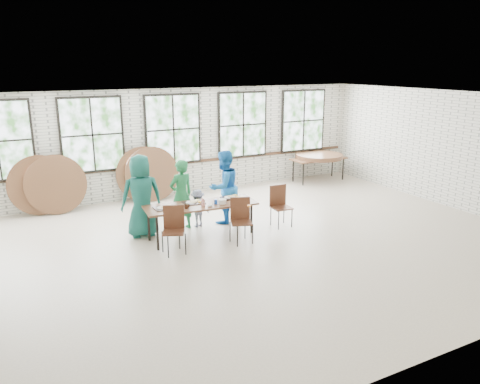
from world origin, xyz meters
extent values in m
plane|color=beige|center=(0.00, 0.00, 0.00)|extent=(12.00, 12.00, 0.00)
plane|color=white|center=(0.00, 0.00, 3.00)|extent=(12.00, 12.00, 0.00)
plane|color=silver|center=(0.00, 4.50, 1.50)|extent=(12.00, 0.00, 12.00)
plane|color=silver|center=(0.00, -4.50, 1.50)|extent=(12.00, 0.00, 12.00)
plane|color=silver|center=(6.00, 0.00, 1.50)|extent=(0.00, 9.00, 9.00)
cube|color=#422819|center=(0.00, 4.47, 0.90)|extent=(11.80, 0.05, 0.08)
cube|color=black|center=(-2.20, 4.44, 1.88)|extent=(1.62, 0.05, 1.97)
cube|color=white|center=(-2.20, 4.41, 1.88)|extent=(1.50, 0.01, 1.85)
cube|color=black|center=(0.00, 4.44, 1.88)|extent=(1.62, 0.05, 1.97)
cube|color=white|center=(0.00, 4.41, 1.88)|extent=(1.50, 0.01, 1.85)
cube|color=black|center=(2.20, 4.44, 1.88)|extent=(1.62, 0.05, 1.97)
cube|color=white|center=(2.20, 4.41, 1.88)|extent=(1.50, 0.01, 1.85)
cube|color=black|center=(4.40, 4.44, 1.88)|extent=(1.62, 0.05, 1.97)
cube|color=white|center=(4.40, 4.41, 1.88)|extent=(1.50, 0.01, 1.85)
cube|color=brown|center=(-0.68, 0.92, 0.72)|extent=(2.46, 1.01, 0.04)
cylinder|color=black|center=(-1.76, 0.62, 0.35)|extent=(0.05, 0.05, 0.70)
cylinder|color=black|center=(-1.76, 1.22, 0.35)|extent=(0.05, 0.05, 0.70)
cylinder|color=black|center=(0.40, 0.62, 0.35)|extent=(0.05, 0.05, 0.70)
cylinder|color=black|center=(0.40, 1.22, 0.35)|extent=(0.05, 0.05, 0.70)
cube|color=#4F2B1A|center=(-1.53, 0.30, 0.45)|extent=(0.55, 0.54, 0.03)
cube|color=#4F2B1A|center=(-1.45, 0.48, 0.70)|extent=(0.39, 0.20, 0.50)
cylinder|color=black|center=(-1.71, 0.13, 0.22)|extent=(0.02, 0.02, 0.44)
cylinder|color=black|center=(-1.71, 0.47, 0.22)|extent=(0.02, 0.02, 0.44)
cylinder|color=black|center=(-1.35, 0.13, 0.22)|extent=(0.02, 0.02, 0.44)
cylinder|color=black|center=(-1.35, 0.47, 0.22)|extent=(0.02, 0.02, 0.44)
cube|color=#4F2B1A|center=(-0.08, 0.19, 0.45)|extent=(0.53, 0.52, 0.03)
cube|color=#4F2B1A|center=(-0.01, 0.37, 0.70)|extent=(0.40, 0.17, 0.50)
cylinder|color=black|center=(-0.26, 0.02, 0.22)|extent=(0.02, 0.02, 0.44)
cylinder|color=black|center=(-0.26, 0.36, 0.22)|extent=(0.02, 0.02, 0.44)
cylinder|color=black|center=(0.10, 0.02, 0.22)|extent=(0.02, 0.02, 0.44)
cylinder|color=black|center=(0.10, 0.36, 0.22)|extent=(0.02, 0.02, 0.44)
cube|color=#4F2B1A|center=(1.22, 0.68, 0.45)|extent=(0.44, 0.43, 0.03)
cube|color=#4F2B1A|center=(1.24, 0.87, 0.70)|extent=(0.42, 0.06, 0.50)
cylinder|color=black|center=(1.04, 0.51, 0.22)|extent=(0.02, 0.02, 0.44)
cylinder|color=black|center=(1.04, 0.85, 0.22)|extent=(0.02, 0.02, 0.44)
cylinder|color=black|center=(1.40, 0.51, 0.22)|extent=(0.02, 0.02, 0.44)
cylinder|color=black|center=(1.40, 0.85, 0.22)|extent=(0.02, 0.02, 0.44)
imported|color=#1A635B|center=(-1.78, 1.57, 0.90)|extent=(0.93, 0.65, 1.81)
imported|color=#207941|center=(-0.88, 1.57, 0.81)|extent=(0.66, 0.51, 1.61)
imported|color=#171F48|center=(-0.49, 1.57, 0.44)|extent=(0.58, 0.36, 0.88)
imported|color=blue|center=(0.19, 1.57, 0.86)|extent=(1.00, 0.89, 1.73)
cube|color=brown|center=(4.64, 3.84, 0.72)|extent=(1.82, 0.79, 0.04)
cylinder|color=black|center=(3.86, 3.56, 0.35)|extent=(0.04, 0.04, 0.70)
cylinder|color=black|center=(3.86, 4.11, 0.35)|extent=(0.04, 0.04, 0.70)
cylinder|color=black|center=(5.42, 3.56, 0.35)|extent=(0.04, 0.04, 0.70)
cylinder|color=black|center=(5.42, 4.11, 0.35)|extent=(0.04, 0.04, 0.70)
cube|color=black|center=(-1.46, 0.98, 0.75)|extent=(0.44, 0.33, 0.02)
cube|color=black|center=(-0.79, 1.07, 0.75)|extent=(0.44, 0.33, 0.02)
cube|color=black|center=(0.12, 1.04, 0.75)|extent=(0.44, 0.33, 0.02)
cylinder|color=black|center=(-1.06, 0.77, 0.79)|extent=(0.09, 0.09, 0.09)
cube|color=red|center=(-0.68, 0.78, 0.80)|extent=(0.06, 0.06, 0.11)
cylinder|color=#1746AF|center=(-0.39, 0.78, 0.79)|extent=(0.07, 0.07, 0.10)
cylinder|color=orange|center=(0.21, 0.70, 0.80)|extent=(0.07, 0.07, 0.11)
cylinder|color=white|center=(-0.25, 0.74, 0.79)|extent=(0.17, 0.17, 0.10)
ellipsoid|color=white|center=(-1.29, 0.69, 0.76)|extent=(0.11, 0.11, 0.05)
ellipsoid|color=white|center=(-0.58, 0.66, 0.76)|extent=(0.11, 0.11, 0.05)
cylinder|color=brown|center=(4.64, 3.84, 0.76)|extent=(1.50, 1.50, 0.04)
cylinder|color=brown|center=(4.64, 3.84, 0.80)|extent=(1.50, 1.50, 0.04)
cylinder|color=brown|center=(4.64, 3.84, 0.85)|extent=(1.50, 1.50, 0.04)
cylinder|color=brown|center=(-3.60, 4.23, 0.73)|extent=(1.50, 0.23, 1.49)
cylinder|color=brown|center=(-3.23, 4.13, 0.73)|extent=(1.50, 0.34, 1.48)
cylinder|color=brown|center=(-0.97, 4.23, 0.73)|extent=(1.50, 0.24, 1.49)
cylinder|color=brown|center=(-0.75, 4.13, 0.73)|extent=(1.50, 0.33, 1.48)
camera|label=1|loc=(-4.38, -7.98, 3.66)|focal=35.00mm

